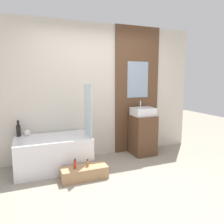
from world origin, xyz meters
TOP-DOWN VIEW (x-y plane):
  - ground_plane at (0.00, 0.00)m, footprint 12.00×12.00m
  - wall_tiled_back at (0.00, 1.58)m, footprint 4.20×0.06m
  - wall_wood_accent at (0.86, 1.53)m, footprint 0.99×0.04m
  - bathtub at (-0.94, 1.16)m, footprint 1.24×0.75m
  - glass_shower_screen at (-0.35, 1.03)m, footprint 0.01×0.45m
  - wooden_step_bench at (-0.55, 0.59)m, footprint 0.72×0.28m
  - vanity_cabinet at (0.86, 1.27)m, footprint 0.45×0.48m
  - sink at (0.86, 1.27)m, footprint 0.43×0.38m
  - vase_tall_dark at (-1.48, 1.44)m, footprint 0.07×0.07m
  - vase_round_light at (-1.34, 1.43)m, footprint 0.11×0.11m
  - bottle_soap_primary at (-0.69, 0.59)m, footprint 0.04×0.04m
  - bottle_soap_secondary at (-0.49, 0.59)m, footprint 0.04×0.04m

SIDE VIEW (x-z plane):
  - ground_plane at x=0.00m, z-range 0.00..0.00m
  - wooden_step_bench at x=-0.55m, z-range 0.00..0.19m
  - bottle_soap_secondary at x=-0.49m, z-range 0.18..0.30m
  - bottle_soap_primary at x=-0.69m, z-range 0.18..0.33m
  - bathtub at x=-0.94m, z-range 0.00..0.57m
  - vanity_cabinet at x=0.86m, z-range 0.00..0.81m
  - vase_round_light at x=-1.34m, z-range 0.56..0.67m
  - vase_tall_dark at x=-1.48m, z-range 0.54..0.82m
  - sink at x=0.86m, z-range 0.74..1.04m
  - glass_shower_screen at x=-0.35m, z-range 0.56..1.47m
  - wall_tiled_back at x=0.00m, z-range 0.00..2.60m
  - wall_wood_accent at x=0.86m, z-range 0.01..2.61m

